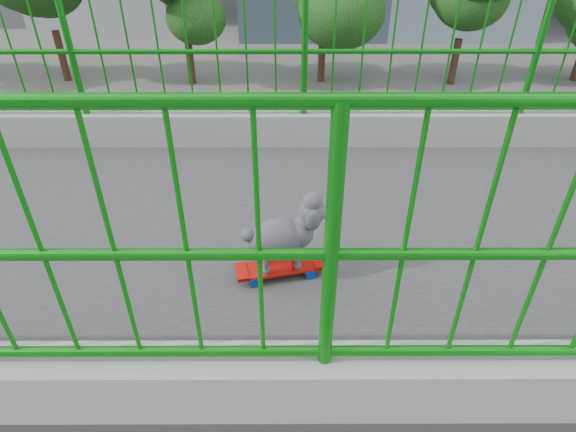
# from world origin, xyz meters

# --- Properties ---
(road) EXTENTS (18.00, 90.00, 0.02)m
(road) POSITION_xyz_m (-13.00, 0.00, 0.01)
(road) COLOR black
(road) RESTS_ON ground
(footbridge) EXTENTS (3.00, 24.00, 7.00)m
(footbridge) POSITION_xyz_m (0.00, 0.00, 5.22)
(footbridge) COLOR #2D2D2F
(footbridge) RESTS_ON ground
(railing) EXTENTS (3.00, 24.00, 1.42)m
(railing) POSITION_xyz_m (0.00, 0.00, 7.21)
(railing) COLOR gray
(railing) RESTS_ON footbridge
(street_trees) EXTENTS (5.30, 60.40, 7.26)m
(street_trees) POSITION_xyz_m (-26.03, 1.06, 4.72)
(street_trees) COLOR black
(street_trees) RESTS_ON ground
(skateboard) EXTENTS (0.27, 0.55, 0.07)m
(skateboard) POSITION_xyz_m (0.52, 1.81, 7.05)
(skateboard) COLOR red
(skateboard) RESTS_ON footbridge
(poodle) EXTENTS (0.29, 0.52, 0.44)m
(poodle) POSITION_xyz_m (0.51, 1.83, 7.30)
(poodle) COLOR #333137
(poodle) RESTS_ON skateboard
(car_1) EXTENTS (1.38, 3.96, 1.30)m
(car_1) POSITION_xyz_m (-9.20, -3.65, 0.65)
(car_1) COLOR silver
(car_1) RESTS_ON ground
(car_4) EXTENTS (1.56, 3.89, 1.32)m
(car_4) POSITION_xyz_m (-18.80, 12.89, 0.66)
(car_4) COLOR gray
(car_4) RESTS_ON ground
(car_5) EXTENTS (1.56, 4.47, 1.47)m
(car_5) POSITION_xyz_m (-6.00, 5.40, 0.74)
(car_5) COLOR gray
(car_5) RESTS_ON ground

